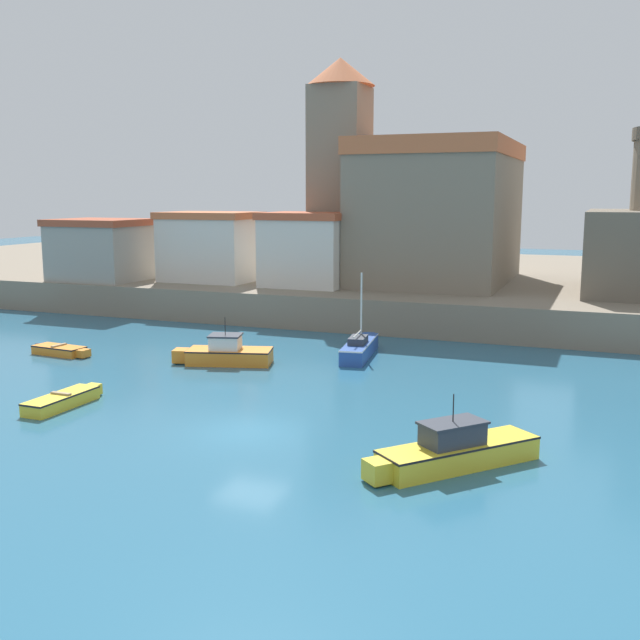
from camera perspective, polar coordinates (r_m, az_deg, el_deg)
The scene contains 11 objects.
ground_plane at distance 28.19m, azimuth -5.34°, elevation -8.37°, with size 200.00×200.00×0.00m, color #28607F.
quay_seawall at distance 65.16m, azimuth 10.53°, elevation 2.75°, with size 120.00×40.00×2.21m, color gray.
sailboat_blue_0 at distance 40.45m, azimuth 3.06°, elevation -2.08°, with size 1.98×5.94×4.50m.
motorboat_orange_1 at distance 38.94m, azimuth -7.17°, elevation -2.52°, with size 5.28×2.93×2.43m.
motorboat_yellow_2 at distance 24.69m, azimuth 10.22°, elevation -9.76°, with size 4.93×5.45×2.44m.
dinghy_yellow_3 at distance 32.74m, azimuth -18.98°, elevation -5.76°, with size 1.16×4.03×0.63m.
dinghy_orange_4 at distance 43.18m, azimuth -19.16°, elevation -2.17°, with size 3.72×1.43×0.56m.
church at distance 56.43m, azimuth 8.01°, elevation 8.66°, with size 14.73×15.32×16.18m.
harbor_shed_near_wharf at distance 56.90m, azimuth -8.34°, elevation 5.58°, with size 6.94×5.20×5.14m.
harbor_shed_mid_row at distance 53.15m, azimuth -0.93°, elevation 5.43°, with size 6.03×5.26×5.19m.
harbor_shed_far_end at distance 59.21m, azimuth -16.36°, elevation 5.19°, with size 6.69×5.71×4.60m.
Camera 1 is at (12.17, -23.90, 8.67)m, focal length 42.00 mm.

